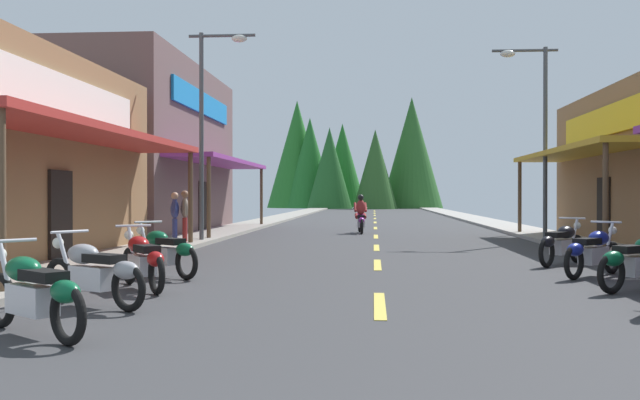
% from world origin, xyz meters
% --- Properties ---
extents(ground, '(10.33, 94.96, 0.10)m').
position_xyz_m(ground, '(0.00, 32.48, -0.05)').
color(ground, '#38383A').
extents(sidewalk_left, '(2.00, 94.96, 0.12)m').
position_xyz_m(sidewalk_left, '(-6.17, 32.48, 0.06)').
color(sidewalk_left, gray).
rests_on(sidewalk_left, ground).
extents(sidewalk_right, '(2.00, 94.96, 0.12)m').
position_xyz_m(sidewalk_right, '(6.17, 32.48, 0.06)').
color(sidewalk_right, '#9E9991').
rests_on(sidewalk_right, ground).
extents(centerline_dashes, '(0.16, 69.43, 0.01)m').
position_xyz_m(centerline_dashes, '(0.00, 35.54, 0.01)').
color(centerline_dashes, '#E0C64C').
rests_on(centerline_dashes, ground).
extents(storefront_left_far, '(10.48, 12.69, 6.83)m').
position_xyz_m(storefront_left_far, '(-11.48, 27.36, 3.42)').
color(storefront_left_far, brown).
rests_on(storefront_left_far, ground).
extents(streetlamp_left, '(2.14, 0.30, 6.71)m').
position_xyz_m(streetlamp_left, '(-5.26, 20.86, 4.33)').
color(streetlamp_left, '#474C51').
rests_on(streetlamp_left, ground).
extents(streetlamp_right, '(2.14, 0.30, 6.42)m').
position_xyz_m(streetlamp_right, '(5.25, 22.48, 4.17)').
color(streetlamp_right, '#474C51').
rests_on(streetlamp_right, ground).
extents(motorcycle_parked_right_2, '(1.79, 1.34, 1.04)m').
position_xyz_m(motorcycle_parked_right_2, '(4.17, 10.42, 0.49)').
color(motorcycle_parked_right_2, black).
rests_on(motorcycle_parked_right_2, ground).
extents(motorcycle_parked_right_3, '(1.54, 1.63, 1.04)m').
position_xyz_m(motorcycle_parked_right_3, '(4.02, 12.33, 0.49)').
color(motorcycle_parked_right_3, black).
rests_on(motorcycle_parked_right_3, ground).
extents(motorcycle_parked_right_4, '(1.43, 1.72, 1.04)m').
position_xyz_m(motorcycle_parked_right_4, '(4.02, 14.54, 0.49)').
color(motorcycle_parked_right_4, black).
rests_on(motorcycle_parked_right_4, ground).
extents(motorcycle_parked_left_0, '(1.78, 1.36, 1.04)m').
position_xyz_m(motorcycle_parked_left_0, '(-3.76, 6.16, 0.49)').
color(motorcycle_parked_left_0, black).
rests_on(motorcycle_parked_left_0, ground).
extents(motorcycle_parked_left_1, '(1.89, 1.18, 1.04)m').
position_xyz_m(motorcycle_parked_left_1, '(-3.92, 8.17, 0.49)').
color(motorcycle_parked_left_1, black).
rests_on(motorcycle_parked_left_1, ground).
extents(motorcycle_parked_left_2, '(1.31, 1.81, 1.04)m').
position_xyz_m(motorcycle_parked_left_2, '(-3.83, 9.97, 0.49)').
color(motorcycle_parked_left_2, black).
rests_on(motorcycle_parked_left_2, ground).
extents(motorcycle_parked_left_3, '(1.71, 1.44, 1.04)m').
position_xyz_m(motorcycle_parked_left_3, '(-4.01, 11.72, 0.49)').
color(motorcycle_parked_left_3, black).
rests_on(motorcycle_parked_left_3, ground).
extents(rider_cruising_lead, '(0.60, 2.14, 1.57)m').
position_xyz_m(rider_cruising_lead, '(-0.61, 27.15, 0.66)').
color(rider_cruising_lead, black).
rests_on(rider_cruising_lead, ground).
extents(pedestrian_browsing, '(0.33, 0.56, 1.68)m').
position_xyz_m(pedestrian_browsing, '(-5.89, 20.05, 0.97)').
color(pedestrian_browsing, maroon).
rests_on(pedestrian_browsing, ground).
extents(pedestrian_waiting, '(0.37, 0.54, 1.63)m').
position_xyz_m(pedestrian_waiting, '(-6.17, 19.96, 0.94)').
color(pedestrian_waiting, '#333F8C').
rests_on(pedestrian_waiting, ground).
extents(treeline_backdrop, '(21.34, 12.36, 13.28)m').
position_xyz_m(treeline_backdrop, '(-3.45, 83.05, 5.89)').
color(treeline_backdrop, '#205723').
rests_on(treeline_backdrop, ground).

